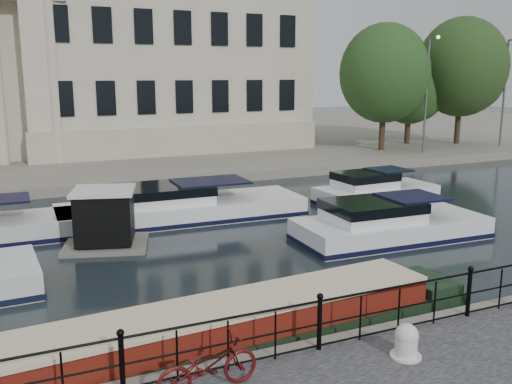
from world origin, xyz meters
TOP-DOWN VIEW (x-y plane):
  - ground_plane at (0.00, 0.00)m, footprint 160.00×160.00m
  - far_bank at (0.00, 39.00)m, footprint 120.00×42.00m
  - railing at (0.00, -2.25)m, footprint 24.14×0.14m
  - civic_building at (-1.00, 34.71)m, footprint 53.55×31.84m
  - lamp_posts at (26.00, 20.70)m, footprint 8.24×1.55m
  - bicycle at (-2.61, -2.81)m, footprint 1.98×0.83m
  - mooring_bollard at (1.41, -3.25)m, footprint 0.62×0.62m
  - narrowboat at (-1.91, -0.74)m, footprint 14.02×2.79m
  - harbour_hut at (-2.45, 8.54)m, footprint 3.44×3.12m
  - cabin_cruisers at (-0.34, 8.64)m, footprint 27.36×9.39m
  - trees at (24.68, 23.50)m, footprint 14.63×8.22m

SIDE VIEW (x-z plane):
  - ground_plane at x=0.00m, z-range 0.00..0.00m
  - far_bank at x=0.00m, z-range 0.00..0.55m
  - narrowboat at x=-1.91m, z-range -0.39..1.12m
  - cabin_cruisers at x=-0.34m, z-range -0.63..1.36m
  - mooring_bollard at x=1.41m, z-range 0.53..1.23m
  - harbour_hut at x=-2.45m, z-range -0.14..2.04m
  - bicycle at x=-2.61m, z-range 0.55..1.56m
  - railing at x=0.00m, z-range 0.59..1.81m
  - lamp_posts at x=26.00m, z-range 0.76..8.83m
  - trees at x=24.68m, z-range 0.92..10.84m
  - civic_building at x=-1.00m, z-range -1.39..15.46m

